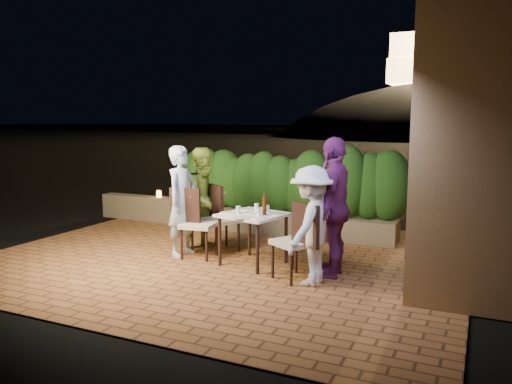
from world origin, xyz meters
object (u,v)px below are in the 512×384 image
Objects in this scene: chair_right_back at (312,236)px; chair_left_front at (199,223)px; dining_table at (253,239)px; bowl at (262,209)px; diner_white at (311,226)px; beer_bottle at (265,203)px; chair_right_front at (294,240)px; diner_blue at (182,201)px; chair_left_back at (222,219)px; parapet_lamp at (159,194)px; diner_purple at (334,207)px; diner_green at (205,199)px.

chair_left_front is at bearing 31.34° from chair_right_back.
chair_left_front reaches higher than dining_table.
diner_white is at bearing -36.60° from bowl.
dining_table is at bearing 176.31° from beer_bottle.
chair_right_front is (1.69, -0.41, -0.01)m from chair_left_front.
diner_blue is at bearing 169.26° from chair_left_front.
diner_white is at bearing 4.52° from chair_left_back.
chair_left_front is 2.98m from parapet_lamp.
dining_table is 2.51× the size of beer_bottle.
diner_purple reaches higher than diner_white.
chair_left_front is 1.74m from chair_right_front.
diner_blue is at bearing -167.56° from bowl.
chair_right_front reaches higher than bowl.
diner_purple is (0.32, -0.05, 0.44)m from chair_right_back.
beer_bottle is 0.82m from chair_right_back.
diner_white is at bearing -165.30° from chair_right_front.
diner_blue is at bearing 30.81° from chair_right_back.
chair_left_front reaches higher than chair_right_front.
dining_table is 0.78× the size of chair_left_front.
chair_left_front is 1.01× the size of chair_right_front.
parapet_lamp is at bearing 128.74° from chair_left_front.
chair_right_back is 0.55m from diner_purple.
bowl is at bearing 18.22° from chair_left_back.
diner_blue reaches higher than chair_left_back.
diner_green is at bearing 16.60° from chair_right_back.
chair_left_front is 1.79m from chair_right_back.
chair_right_back is (0.09, 0.45, -0.03)m from chair_right_front.
dining_table is at bearing -7.68° from chair_left_front.
diner_white is (1.95, -0.48, 0.23)m from chair_left_front.
dining_table is 0.48m from bowl.
beer_bottle is at bearing -87.64° from diner_blue.
diner_green reaches higher than chair_left_back.
diner_blue reaches higher than dining_table.
chair_right_back is at bearing 3.54° from beer_bottle.
bowl is 1.28m from diner_white.
bowl is 1.13m from diner_green.
diner_white is 10.88× the size of parapet_lamp.
diner_white reaches higher than bowl.
chair_left_back is 1.06× the size of chair_right_back.
chair_left_front is at bearing 17.70° from chair_right_front.
parapet_lamp is at bearing 3.44° from chair_right_back.
beer_bottle reaches higher than chair_right_front.
chair_left_back is at bearing 66.44° from chair_left_front.
beer_bottle is 2.15× the size of bowl.
chair_right_back is 4.44m from parapet_lamp.
chair_left_back is at bearing -39.53° from diner_blue.
parapet_lamp is (-3.97, 1.98, 0.08)m from chair_right_back.
dining_table is 0.91m from chair_right_front.
parapet_lamp is at bearing -118.28° from diner_purple.
chair_left_back reaches higher than bowl.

